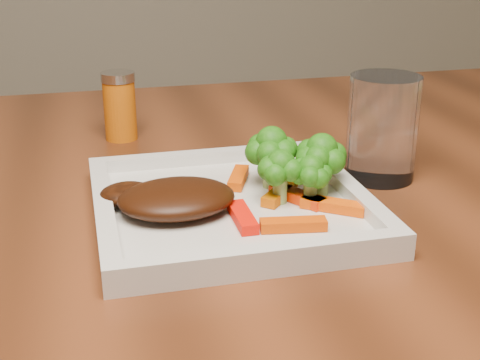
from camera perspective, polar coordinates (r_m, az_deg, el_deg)
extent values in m
cube|color=silver|center=(0.68, -0.82, -2.51)|extent=(0.27, 0.27, 0.01)
ellipsoid|color=#3A1808|center=(0.66, -5.44, -1.56)|extent=(0.12, 0.09, 0.03)
cube|color=#DA4603|center=(0.62, 4.57, -3.81)|extent=(0.06, 0.03, 0.01)
cube|color=#F25003|center=(0.67, 7.96, -2.16)|extent=(0.06, 0.05, 0.01)
cube|color=#F91204|center=(0.63, 0.22, -3.17)|extent=(0.02, 0.06, 0.01)
cube|color=red|center=(0.75, 5.47, 0.69)|extent=(0.06, 0.04, 0.01)
cube|color=#E44A03|center=(0.73, -0.14, 0.19)|extent=(0.04, 0.06, 0.01)
cube|color=#FF3604|center=(0.68, 4.91, -1.39)|extent=(0.05, 0.06, 0.01)
cube|color=#D35F03|center=(0.69, 3.41, -1.17)|extent=(0.05, 0.05, 0.01)
cylinder|color=#C45D0A|center=(0.92, -10.23, 6.23)|extent=(0.04, 0.04, 0.09)
cylinder|color=white|center=(0.78, 12.06, 4.36)|extent=(0.08, 0.08, 0.12)
cube|color=#FF5C04|center=(0.75, 6.22, 0.71)|extent=(0.05, 0.04, 0.01)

